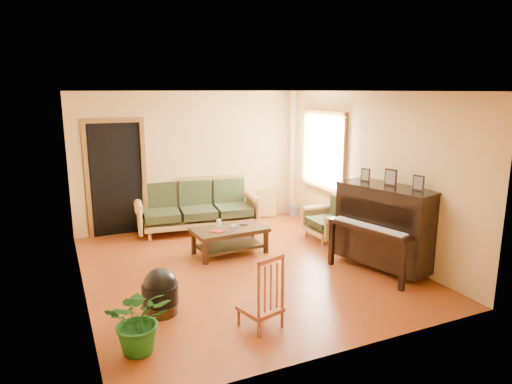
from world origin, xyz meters
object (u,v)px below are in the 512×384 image
potted_plant (140,319)px  piano (385,228)px  coffee_table (230,241)px  red_chair (260,290)px  footstool (160,297)px  ceramic_crock (293,211)px  armchair (328,217)px  sofa (198,206)px

potted_plant → piano: bearing=11.4°
coffee_table → red_chair: 2.41m
footstool → ceramic_crock: size_ratio=1.98×
footstool → piano: bearing=0.2°
piano → footstool: bearing=164.5°
red_chair → potted_plant: bearing=162.5°
coffee_table → red_chair: size_ratio=1.37×
piano → footstool: size_ratio=3.26×
piano → coffee_table: bearing=124.4°
coffee_table → piano: piano is taller
footstool → potted_plant: bearing=-116.7°
potted_plant → coffee_table: bearing=51.0°
coffee_table → potted_plant: size_ratio=1.66×
potted_plant → footstool: bearing=63.3°
armchair → footstool: bearing=-154.7°
potted_plant → sofa: bearing=64.6°
footstool → potted_plant: (-0.37, -0.74, 0.15)m
piano → footstool: (-3.35, -0.01, -0.42)m
coffee_table → footstool: bearing=-133.7°
coffee_table → piano: 2.46m
red_chair → potted_plant: red_chair is taller
armchair → ceramic_crock: bearing=84.0°
coffee_table → ceramic_crock: 2.61m
armchair → sofa: bearing=144.2°
sofa → red_chair: (-0.45, -3.77, -0.05)m
potted_plant → armchair: bearing=31.2°
red_chair → ceramic_crock: size_ratio=3.92×
coffee_table → footstool: (-1.49, -1.56, -0.01)m
sofa → armchair: sofa is taller
piano → ceramic_crock: size_ratio=6.46×
coffee_table → red_chair: (-0.54, -2.34, 0.22)m
coffee_table → armchair: 1.88m
footstool → ceramic_crock: (3.56, 3.15, -0.10)m
coffee_table → armchair: size_ratio=1.47×
coffee_table → potted_plant: potted_plant is taller
red_chair → coffee_table: bearing=61.1°
armchair → red_chair: red_chair is taller
piano → red_chair: 2.53m
armchair → piano: size_ratio=0.57×
sofa → potted_plant: 4.13m
red_chair → sofa: bearing=67.3°
piano → sofa: bearing=107.5°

